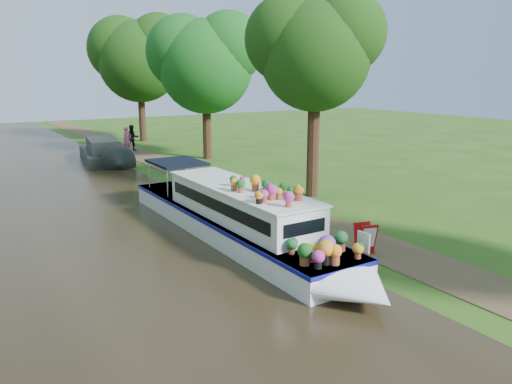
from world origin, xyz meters
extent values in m
plane|color=#284E13|center=(0.00, 0.00, 0.00)|extent=(100.00, 100.00, 0.00)
cube|color=black|center=(-6.00, 0.00, 0.01)|extent=(10.00, 100.00, 0.02)
cube|color=#4B3C23|center=(1.20, 0.00, 0.01)|extent=(2.20, 100.00, 0.03)
cube|color=white|center=(-2.25, 0.04, 0.40)|extent=(2.20, 12.00, 0.75)
cube|color=#0E1088|center=(-2.25, 0.04, 0.71)|extent=(2.24, 12.04, 0.12)
cube|color=white|center=(-2.25, -0.76, 1.29)|extent=(1.80, 7.00, 1.05)
cube|color=white|center=(-2.25, -0.76, 1.85)|extent=(1.90, 7.10, 0.06)
cube|color=black|center=(-1.34, -0.76, 1.37)|extent=(0.03, 6.40, 0.38)
cube|color=black|center=(-3.16, -0.76, 1.37)|extent=(0.03, 6.40, 0.38)
cube|color=black|center=(-2.25, 4.34, 1.92)|extent=(1.90, 2.40, 0.10)
cube|color=white|center=(-1.10, -5.36, 1.07)|extent=(0.04, 0.45, 0.55)
imported|color=#144C19|center=(-2.68, -2.75, 2.10)|extent=(0.28, 0.27, 0.44)
imported|color=#144C19|center=(-2.05, -2.02, 2.06)|extent=(0.27, 0.27, 0.37)
cylinder|color=black|center=(3.80, 3.00, 2.27)|extent=(0.56, 0.56, 4.55)
sphere|color=#14360D|center=(3.80, 3.00, 6.23)|extent=(4.80, 4.80, 4.80)
sphere|color=#14360D|center=(4.76, 2.28, 7.19)|extent=(3.60, 3.60, 3.60)
sphere|color=#14360D|center=(2.96, 3.84, 6.95)|extent=(3.84, 3.84, 3.84)
cylinder|color=black|center=(4.50, 15.00, 1.92)|extent=(0.56, 0.56, 3.85)
sphere|color=#144C19|center=(4.50, 15.00, 5.95)|extent=(6.00, 6.00, 6.00)
sphere|color=#144C19|center=(5.70, 14.10, 7.15)|extent=(4.50, 4.50, 4.50)
sphere|color=#144C19|center=(3.45, 16.05, 6.85)|extent=(4.80, 4.80, 4.80)
cylinder|color=black|center=(4.00, 26.00, 2.10)|extent=(0.56, 0.56, 4.20)
sphere|color=#14360D|center=(4.00, 26.00, 6.51)|extent=(6.60, 6.60, 6.60)
sphere|color=#14360D|center=(5.32, 25.01, 7.83)|extent=(4.95, 4.95, 4.95)
sphere|color=#14360D|center=(2.85, 27.16, 7.50)|extent=(5.28, 5.28, 5.28)
cube|color=black|center=(-1.76, 17.82, 0.36)|extent=(3.22, 7.10, 0.68)
cube|color=black|center=(-1.76, 17.25, 1.10)|extent=(2.32, 4.21, 0.80)
cube|color=#B50E0C|center=(0.45, -3.88, 0.04)|extent=(0.60, 0.53, 0.03)
cube|color=#B50E0C|center=(0.45, -3.99, 0.50)|extent=(0.62, 0.37, 0.92)
cube|color=#B50E0C|center=(0.45, -3.76, 0.50)|extent=(0.62, 0.37, 0.92)
cube|color=white|center=(0.45, -4.03, 0.54)|extent=(0.47, 0.26, 0.64)
imported|color=pink|center=(0.77, 20.21, 0.94)|extent=(0.76, 0.59, 1.83)
imported|color=black|center=(1.39, 20.86, 0.97)|extent=(0.99, 0.81, 1.88)
imported|color=#307122|center=(0.05, 3.32, 0.23)|extent=(0.51, 0.47, 0.47)
camera|label=1|loc=(-10.28, -14.54, 5.42)|focal=35.00mm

